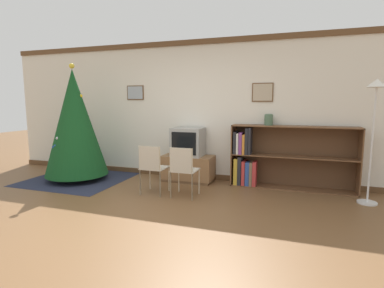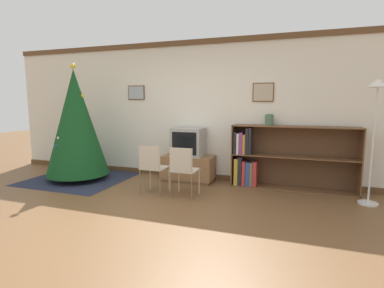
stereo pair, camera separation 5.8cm
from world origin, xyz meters
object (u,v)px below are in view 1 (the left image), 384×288
Objects in this scene: television at (188,142)px; folding_chair_left at (152,166)px; tv_console at (188,168)px; bookshelf at (270,158)px; folding_chair_right at (183,169)px; christmas_tree at (75,123)px; vase at (269,119)px; standing_lamp at (375,109)px.

folding_chair_left is at bearing -105.14° from television.
tv_console is at bearing 74.90° from folding_chair_left.
folding_chair_left is 0.39× the size of bookshelf.
christmas_tree is at bearing 170.46° from folding_chair_right.
folding_chair_right is 0.39× the size of bookshelf.
christmas_tree is 2.35m from tv_console.
bookshelf is (1.26, 1.09, 0.05)m from folding_chair_right.
vase reaches higher than television.
standing_lamp is at bearing -17.46° from bookshelf.
bookshelf is (3.63, 0.69, -0.60)m from christmas_tree.
bookshelf is (1.53, 0.09, -0.24)m from television.
christmas_tree is 2.22m from television.
folding_chair_left and folding_chair_right have the same top height.
standing_lamp is at bearing 13.00° from folding_chair_right.
standing_lamp reaches higher than vase.
television is at bearing -176.53° from bookshelf.
tv_console is at bearing 105.10° from folding_chair_right.
bookshelf is at bearing 31.28° from folding_chair_left.
tv_console is 0.51m from television.
folding_chair_right is (0.27, -1.00, 0.22)m from tv_console.
folding_chair_left is at bearing -148.72° from bookshelf.
christmas_tree is 1.98m from folding_chair_left.
bookshelf is 0.69m from vase.
vase is (1.74, 1.13, 0.74)m from folding_chair_left.
standing_lamp is (1.47, -0.46, 0.90)m from bookshelf.
bookshelf is 1.14× the size of standing_lamp.
television is at bearing 15.95° from christmas_tree.
christmas_tree is 2.49m from folding_chair_right.
folding_chair_left is at bearing 180.00° from folding_chair_right.
christmas_tree is at bearing -177.41° from standing_lamp.
tv_console is at bearing 172.91° from standing_lamp.
christmas_tree is at bearing -164.05° from television.
vase is at bearing 33.00° from folding_chair_left.
television is 1.08m from folding_chair_right.
bookshelf is at bearing 162.54° from standing_lamp.
tv_console is 1.76m from vase.
bookshelf is (1.53, 0.09, 0.27)m from tv_console.
vase is (-0.05, 0.04, 0.69)m from bookshelf.
vase is at bearing 11.60° from christmas_tree.
standing_lamp reaches higher than television.
vase reaches higher than bookshelf.
folding_chair_left reaches higher than tv_console.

